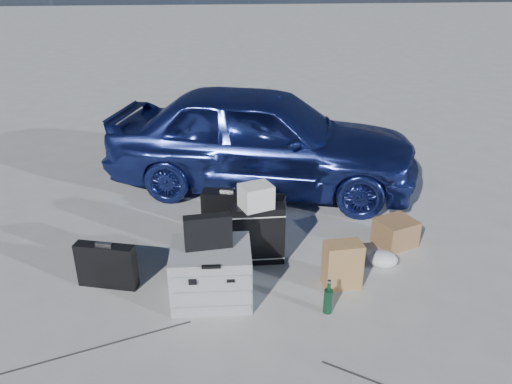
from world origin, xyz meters
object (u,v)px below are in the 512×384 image
Objects in this scene: duffel_bag at (249,212)px; car at (262,138)px; suitcase_right at (258,234)px; cardboard_box at (395,232)px; briefcase at (107,266)px; suitcase_left at (228,221)px; pelican_case at (211,273)px; green_bottle at (328,297)px.

car is at bearing 96.52° from duffel_bag.
cardboard_box is at bearing 6.77° from suitcase_right.
duffel_bag is 2.05× the size of cardboard_box.
briefcase is 1.32m from suitcase_right.
suitcase_left reaches higher than duffel_bag.
briefcase is (-0.86, 0.24, -0.03)m from pelican_case.
suitcase_left is at bearing 177.49° from car.
suitcase_left is at bearing -100.67° from duffel_bag.
suitcase_left is 0.36m from suitcase_right.
car is 2.28m from pelican_case.
cardboard_box is (1.34, 0.16, -0.15)m from suitcase_right.
suitcase_left is 1.71× the size of cardboard_box.
duffel_bag is at bearing -177.48° from car.
cardboard_box is 1.24× the size of green_bottle.
suitcase_right reaches higher than pelican_case.
suitcase_left is at bearing 176.73° from cardboard_box.
suitcase_right is (0.43, 0.49, 0.05)m from pelican_case.
car reaches higher than cardboard_box.
suitcase_right reaches higher than briefcase.
pelican_case is at bearing 161.79° from green_bottle.
suitcase_left reaches higher than pelican_case.
briefcase is at bearing -124.84° from duffel_bag.
pelican_case is 0.90m from briefcase.
car is 1.15m from duffel_bag.
cardboard_box is 1.29m from green_bottle.
suitcase_left is 0.46m from duffel_bag.
car reaches higher than briefcase.
cardboard_box is at bearing 24.40° from briefcase.
briefcase is at bearing -171.27° from cardboard_box.
pelican_case is 1.06× the size of suitcase_left.
green_bottle is at bearing -158.12° from car.
car is 10.33× the size of cardboard_box.
suitcase_left reaches higher than suitcase_right.
pelican_case reaches higher than green_bottle.
duffel_bag reaches higher than green_bottle.
suitcase_left is at bearing 41.32° from briefcase.
suitcase_left is (0.17, 0.74, 0.07)m from pelican_case.
suitcase_right is at bearing -66.80° from duffel_bag.
green_bottle is (0.89, -0.29, -0.09)m from pelican_case.
car is at bearing 126.54° from cardboard_box.
suitcase_right is at bearing -173.41° from cardboard_box.
suitcase_left is (-0.48, -1.42, -0.31)m from car.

